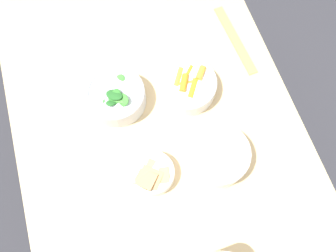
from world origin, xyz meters
TOP-DOWN VIEW (x-y plane):
  - ground_plane at (0.00, 0.00)m, footprint 10.00×10.00m
  - dining_table at (0.00, 0.00)m, footprint 1.29×0.77m
  - bowl_carrots at (-0.05, 0.11)m, footprint 0.16×0.16m
  - bowl_greens at (-0.08, -0.09)m, footprint 0.16×0.16m
  - bowl_beans_hotdog at (0.16, 0.12)m, footprint 0.16×0.16m
  - bowl_cookies at (0.15, -0.05)m, footprint 0.11×0.11m
  - ruler at (-0.17, 0.31)m, footprint 0.25×0.05m

SIDE VIEW (x-z plane):
  - ground_plane at x=0.00m, z-range 0.00..0.00m
  - dining_table at x=0.00m, z-range 0.26..1.04m
  - ruler at x=-0.17m, z-range 0.77..0.77m
  - bowl_cookies at x=0.15m, z-range 0.77..0.82m
  - bowl_carrots at x=-0.05m, z-range 0.77..0.83m
  - bowl_beans_hotdog at x=0.16m, z-range 0.77..0.83m
  - bowl_greens at x=-0.08m, z-range 0.76..0.85m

